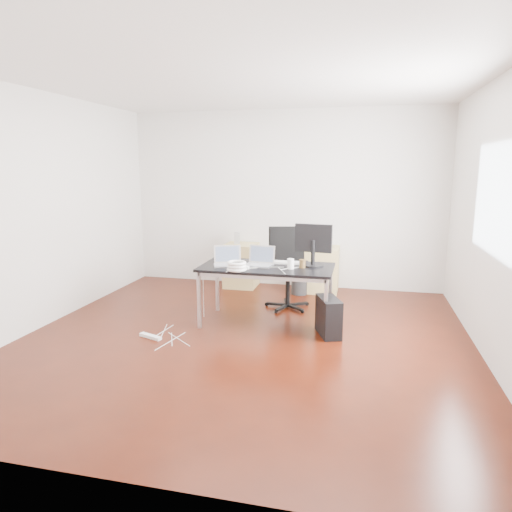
% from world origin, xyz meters
% --- Properties ---
extents(room_shell, '(5.00, 5.00, 5.00)m').
position_xyz_m(room_shell, '(0.04, 0.00, 1.40)').
color(room_shell, '#320E05').
rests_on(room_shell, ground).
extents(desk, '(1.60, 0.80, 0.73)m').
position_xyz_m(desk, '(0.13, 0.56, 0.68)').
color(desk, black).
rests_on(desk, ground).
extents(office_chair, '(0.58, 0.60, 1.08)m').
position_xyz_m(office_chair, '(0.26, 1.33, 0.61)').
color(office_chair, black).
rests_on(office_chair, ground).
extents(filing_cabinet_left, '(0.50, 0.50, 0.70)m').
position_xyz_m(filing_cabinet_left, '(-0.64, 2.23, 0.35)').
color(filing_cabinet_left, tan).
rests_on(filing_cabinet_left, ground).
extents(filing_cabinet_right, '(0.50, 0.50, 0.70)m').
position_xyz_m(filing_cabinet_right, '(0.66, 2.23, 0.35)').
color(filing_cabinet_right, tan).
rests_on(filing_cabinet_right, ground).
extents(pc_tower, '(0.35, 0.49, 0.44)m').
position_xyz_m(pc_tower, '(0.91, 0.34, 0.22)').
color(pc_tower, black).
rests_on(pc_tower, ground).
extents(wastebasket, '(0.30, 0.30, 0.28)m').
position_xyz_m(wastebasket, '(0.34, 1.98, 0.14)').
color(wastebasket, black).
rests_on(wastebasket, ground).
extents(power_strip, '(0.30, 0.16, 0.04)m').
position_xyz_m(power_strip, '(-1.05, -0.23, 0.02)').
color(power_strip, white).
rests_on(power_strip, ground).
extents(laptop_left, '(0.40, 0.35, 0.23)m').
position_xyz_m(laptop_left, '(-0.35, 0.50, 0.79)').
color(laptop_left, silver).
rests_on(laptop_left, desk).
extents(laptop_right, '(0.36, 0.29, 0.23)m').
position_xyz_m(laptop_right, '(0.04, 0.59, 0.79)').
color(laptop_right, silver).
rests_on(laptop_right, desk).
extents(monitor, '(0.45, 0.26, 0.51)m').
position_xyz_m(monitor, '(0.68, 0.70, 1.01)').
color(monitor, black).
rests_on(monitor, desk).
extents(keyboard, '(0.45, 0.16, 0.02)m').
position_xyz_m(keyboard, '(0.31, 0.77, 0.74)').
color(keyboard, white).
rests_on(keyboard, desk).
extents(cup_white, '(0.10, 0.10, 0.12)m').
position_xyz_m(cup_white, '(0.44, 0.47, 0.79)').
color(cup_white, white).
rests_on(cup_white, desk).
extents(cup_brown, '(0.09, 0.09, 0.10)m').
position_xyz_m(cup_brown, '(0.57, 0.56, 0.78)').
color(cup_brown, '#4E381B').
rests_on(cup_brown, desk).
extents(cable_coil, '(0.24, 0.24, 0.11)m').
position_xyz_m(cable_coil, '(-0.16, 0.24, 0.78)').
color(cable_coil, white).
rests_on(cable_coil, desk).
extents(power_adapter, '(0.07, 0.07, 0.03)m').
position_xyz_m(power_adapter, '(-0.07, 0.35, 0.74)').
color(power_adapter, white).
rests_on(power_adapter, desk).
extents(speaker, '(0.11, 0.10, 0.18)m').
position_xyz_m(speaker, '(-0.71, 2.25, 0.79)').
color(speaker, '#9E9E9E').
rests_on(speaker, filing_cabinet_left).
extents(navy_garment, '(0.33, 0.28, 0.09)m').
position_xyz_m(navy_garment, '(0.62, 2.22, 0.74)').
color(navy_garment, black).
rests_on(navy_garment, filing_cabinet_right).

